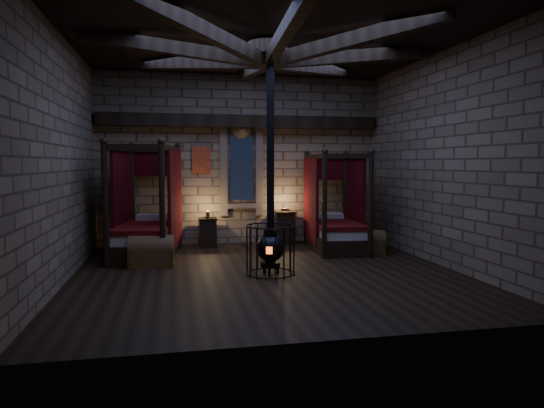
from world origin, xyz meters
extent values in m
cube|color=black|center=(0.00, 0.00, 0.00)|extent=(7.00, 7.00, 0.01)
cube|color=#847054|center=(0.00, 3.50, 2.10)|extent=(7.00, 0.02, 4.20)
cube|color=#847054|center=(0.00, -3.50, 2.10)|extent=(7.00, 0.02, 4.20)
cube|color=#847054|center=(-3.50, 0.00, 2.10)|extent=(0.02, 7.00, 4.20)
cube|color=#847054|center=(3.50, 0.00, 2.10)|extent=(0.02, 7.00, 4.20)
cube|color=black|center=(0.00, 0.00, 4.20)|extent=(7.00, 7.00, 0.01)
cube|color=black|center=(0.00, 3.32, 3.05)|extent=(6.86, 0.35, 0.30)
cylinder|color=black|center=(0.00, 0.00, 4.05)|extent=(0.70, 0.70, 0.25)
cube|color=black|center=(0.00, 3.45, 1.90)|extent=(0.55, 0.04, 1.60)
cube|color=maroon|center=(-1.00, 3.46, 2.10)|extent=(0.45, 0.03, 0.65)
cube|color=black|center=(-2.80, 3.34, 1.45)|extent=(0.30, 0.10, 1.15)
cube|color=black|center=(2.80, 3.34, 1.45)|extent=(0.30, 0.10, 1.15)
cube|color=black|center=(-2.27, 2.09, 0.20)|extent=(1.50, 2.41, 0.39)
cube|color=beige|center=(-2.27, 2.09, 0.50)|extent=(1.35, 2.22, 0.24)
cube|color=maroon|center=(-2.27, 2.09, 0.65)|extent=(1.42, 2.27, 0.11)
cube|color=beige|center=(-2.14, 2.90, 0.76)|extent=(0.81, 0.49, 0.15)
cube|color=#4F060C|center=(-2.10, 3.19, 2.01)|extent=(1.19, 0.24, 0.60)
cylinder|color=black|center=(-2.97, 1.10, 1.20)|extent=(0.12, 0.12, 2.39)
cylinder|color=black|center=(-2.64, 3.24, 1.20)|extent=(0.12, 0.12, 2.39)
cylinder|color=black|center=(-1.90, 0.93, 1.20)|extent=(0.12, 0.12, 2.39)
cylinder|color=black|center=(-1.57, 3.08, 1.20)|extent=(0.12, 0.12, 2.39)
cube|color=#4F060C|center=(-2.79, 2.50, 1.25)|extent=(0.31, 1.62, 2.12)
cube|color=#4F060C|center=(-1.65, 2.32, 1.25)|extent=(0.31, 1.62, 2.12)
cube|color=black|center=(2.02, 2.08, 0.18)|extent=(1.26, 2.18, 0.36)
cube|color=beige|center=(2.02, 2.08, 0.47)|extent=(1.12, 2.01, 0.22)
cube|color=maroon|center=(2.02, 2.08, 0.61)|extent=(1.19, 2.06, 0.10)
cube|color=beige|center=(2.08, 2.84, 0.71)|extent=(0.73, 0.41, 0.14)
cube|color=#4F060C|center=(2.11, 3.12, 1.87)|extent=(1.11, 0.14, 0.56)
cylinder|color=black|center=(1.44, 1.11, 1.11)|extent=(0.11, 0.11, 2.22)
cylinder|color=black|center=(1.60, 3.13, 1.11)|extent=(0.11, 0.11, 2.22)
cylinder|color=black|center=(2.44, 1.03, 1.11)|extent=(0.11, 0.11, 2.22)
cylinder|color=black|center=(2.61, 3.04, 1.11)|extent=(0.11, 0.11, 2.22)
cube|color=#4F060C|center=(1.51, 2.42, 1.16)|extent=(0.18, 1.52, 1.97)
cube|color=#4F060C|center=(2.58, 2.34, 1.16)|extent=(0.18, 1.52, 1.97)
cube|color=brown|center=(-2.12, 1.03, 0.18)|extent=(0.88, 0.57, 0.36)
cylinder|color=brown|center=(-2.12, 1.03, 0.36)|extent=(0.88, 0.57, 0.52)
cube|color=olive|center=(-2.52, 1.05, 0.18)|extent=(0.08, 0.55, 0.38)
cube|color=olive|center=(-1.72, 1.01, 0.18)|extent=(0.08, 0.55, 0.38)
cube|color=brown|center=(2.56, 1.46, 0.15)|extent=(0.81, 0.58, 0.31)
cylinder|color=brown|center=(2.56, 1.46, 0.31)|extent=(0.81, 0.58, 0.45)
cube|color=olive|center=(2.23, 1.52, 0.15)|extent=(0.13, 0.47, 0.32)
cube|color=olive|center=(2.90, 1.39, 0.15)|extent=(0.13, 0.47, 0.32)
cube|color=black|center=(-0.89, 3.02, 0.34)|extent=(0.41, 0.39, 0.67)
cube|color=black|center=(-0.89, 3.02, 0.69)|extent=(0.45, 0.43, 0.04)
cylinder|color=olive|center=(-0.89, 3.02, 0.79)|extent=(0.10, 0.10, 0.15)
cube|color=black|center=(1.04, 3.10, 0.39)|extent=(0.51, 0.50, 0.78)
cube|color=black|center=(1.04, 3.10, 0.81)|extent=(0.56, 0.54, 0.04)
cube|color=brown|center=(1.04, 3.10, 0.87)|extent=(0.22, 0.17, 0.06)
cylinder|color=black|center=(0.02, -0.17, 0.20)|extent=(0.36, 0.36, 0.09)
sphere|color=black|center=(0.02, -0.17, 0.49)|extent=(0.50, 0.50, 0.50)
cylinder|color=black|center=(0.02, -0.17, 0.76)|extent=(0.25, 0.25, 0.13)
cube|color=#FF5914|center=(-0.06, -0.40, 0.49)|extent=(0.13, 0.06, 0.13)
cylinder|color=black|center=(0.02, -0.17, 2.43)|extent=(0.13, 0.13, 3.24)
torus|color=black|center=(0.02, -0.17, 0.04)|extent=(0.89, 0.89, 0.03)
torus|color=black|center=(0.02, -0.17, 0.90)|extent=(0.89, 0.89, 0.03)
camera|label=1|loc=(-1.67, -8.64, 2.02)|focal=32.00mm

